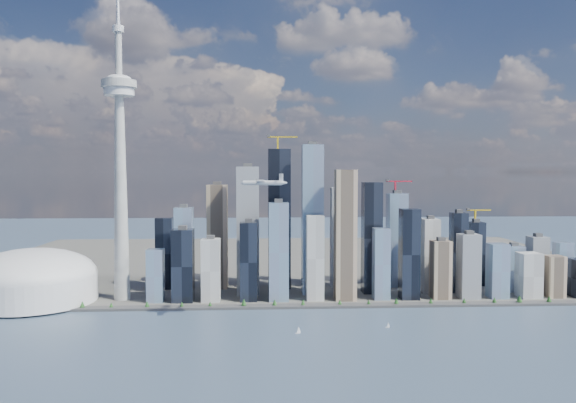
{
  "coord_description": "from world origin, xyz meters",
  "views": [
    {
      "loc": [
        -73.44,
        -618.49,
        212.53
      ],
      "look_at": [
        -28.44,
        260.0,
        166.43
      ],
      "focal_mm": 35.0,
      "sensor_mm": 36.0,
      "label": 1
    }
  ],
  "objects": [
    {
      "name": "ground",
      "position": [
        0.0,
        0.0,
        0.0
      ],
      "size": [
        4000.0,
        4000.0,
        0.0
      ],
      "primitive_type": "plane",
      "color": "#374A61",
      "rests_on": "ground"
    },
    {
      "name": "seawall",
      "position": [
        0.0,
        250.0,
        2.0
      ],
      "size": [
        1100.0,
        22.0,
        4.0
      ],
      "primitive_type": "cube",
      "color": "#383838",
      "rests_on": "ground"
    },
    {
      "name": "land",
      "position": [
        0.0,
        700.0,
        1.5
      ],
      "size": [
        1400.0,
        900.0,
        3.0
      ],
      "primitive_type": "cube",
      "color": "#4C4C47",
      "rests_on": "ground"
    },
    {
      "name": "shoreline_trees",
      "position": [
        0.0,
        250.0,
        8.78
      ],
      "size": [
        960.53,
        7.2,
        8.8
      ],
      "color": "#3F2D1E",
      "rests_on": "seawall"
    },
    {
      "name": "skyscraper_cluster",
      "position": [
        59.61,
        336.81,
        86.33
      ],
      "size": [
        736.0,
        142.0,
        276.9
      ],
      "color": "black",
      "rests_on": "land"
    },
    {
      "name": "needle_tower",
      "position": [
        -300.0,
        310.0,
        235.84
      ],
      "size": [
        56.0,
        56.0,
        550.5
      ],
      "color": "#999A95",
      "rests_on": "land"
    },
    {
      "name": "dome_stadium",
      "position": [
        -440.0,
        300.0,
        39.44
      ],
      "size": [
        200.0,
        200.0,
        86.0
      ],
      "color": "silver",
      "rests_on": "land"
    },
    {
      "name": "airplane",
      "position": [
        -67.92,
        136.5,
        198.95
      ],
      "size": [
        63.93,
        56.41,
        15.64
      ],
      "rotation": [
        0.0,
        0.0,
        -0.01
      ],
      "color": "silver",
      "rests_on": "ground"
    },
    {
      "name": "sailboat_west",
      "position": [
        -22.52,
        108.47,
        3.28
      ],
      "size": [
        7.4,
        2.71,
        10.22
      ],
      "rotation": [
        0.0,
        0.0,
        0.12
      ],
      "color": "silver",
      "rests_on": "ground"
    },
    {
      "name": "sailboat_east",
      "position": [
        101.84,
        129.41,
        2.71
      ],
      "size": [
        6.11,
        2.52,
        8.43
      ],
      "rotation": [
        0.0,
        0.0,
        -0.18
      ],
      "color": "silver",
      "rests_on": "ground"
    }
  ]
}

